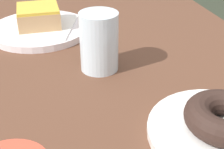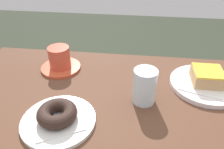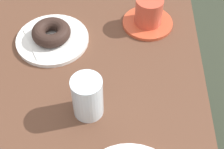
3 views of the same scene
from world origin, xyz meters
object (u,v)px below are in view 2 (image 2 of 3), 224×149
Objects in this scene: plate_chocolate_ring at (59,121)px; coffee_cup at (60,60)px; donut_chocolate_ring at (57,113)px; plate_glazed_square at (205,84)px; donut_glazed_square at (207,76)px; water_glass at (144,86)px.

plate_chocolate_ring is 1.38× the size of coffee_cup.
donut_chocolate_ring is 0.50m from plate_glazed_square.
plate_glazed_square is 0.03m from donut_glazed_square.
plate_chocolate_ring is 0.03m from donut_chocolate_ring.
plate_glazed_square is at bearing 25.83° from water_glass.
coffee_cup reaches higher than donut_glazed_square.
plate_glazed_square is (0.44, 0.22, -0.03)m from donut_chocolate_ring.
donut_glazed_square is at bearing 26.86° from plate_chocolate_ring.
plate_glazed_square is at bearing -5.37° from coffee_cup.
donut_glazed_square is at bearing 25.83° from water_glass.
donut_glazed_square is at bearing 26.86° from donut_chocolate_ring.
plate_glazed_square is (0.44, 0.22, 0.00)m from plate_chocolate_ring.
donut_glazed_square is 0.53m from coffee_cup.
coffee_cup is at bearing 154.48° from water_glass.
donut_chocolate_ring is (0.00, 0.00, 0.03)m from plate_chocolate_ring.
coffee_cup is at bearing 174.63° from plate_glazed_square.
donut_chocolate_ring reaches higher than plate_glazed_square.
donut_glazed_square is 0.86× the size of water_glass.
donut_glazed_square is (0.44, 0.22, 0.04)m from plate_chocolate_ring.
coffee_cup reaches higher than plate_chocolate_ring.
water_glass is 0.74× the size of coffee_cup.
donut_glazed_square is at bearing 0.00° from plate_glazed_square.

